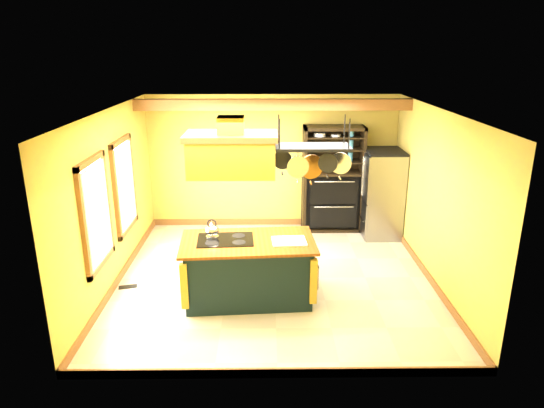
{
  "coord_description": "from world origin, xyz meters",
  "views": [
    {
      "loc": [
        -0.12,
        -7.11,
        3.59
      ],
      "look_at": [
        -0.03,
        0.3,
        1.17
      ],
      "focal_mm": 32.0,
      "sensor_mm": 36.0,
      "label": 1
    }
  ],
  "objects_px": {
    "refrigerator": "(381,196)",
    "pot_rack": "(313,154)",
    "kitchen_island": "(248,269)",
    "hutch": "(332,189)",
    "range_hood": "(232,152)"
  },
  "relations": [
    {
      "from": "kitchen_island",
      "to": "hutch",
      "type": "distance_m",
      "value": 3.34
    },
    {
      "from": "pot_rack",
      "to": "range_hood",
      "type": "bearing_deg",
      "value": -179.4
    },
    {
      "from": "range_hood",
      "to": "refrigerator",
      "type": "distance_m",
      "value": 3.98
    },
    {
      "from": "kitchen_island",
      "to": "pot_rack",
      "type": "xyz_separation_m",
      "value": [
        0.91,
        0.01,
        1.71
      ]
    },
    {
      "from": "refrigerator",
      "to": "hutch",
      "type": "xyz_separation_m",
      "value": [
        -0.92,
        0.37,
        0.02
      ]
    },
    {
      "from": "kitchen_island",
      "to": "hutch",
      "type": "height_order",
      "value": "hutch"
    },
    {
      "from": "pot_rack",
      "to": "refrigerator",
      "type": "distance_m",
      "value": 3.3
    },
    {
      "from": "range_hood",
      "to": "hutch",
      "type": "relative_size",
      "value": 0.59
    },
    {
      "from": "range_hood",
      "to": "pot_rack",
      "type": "height_order",
      "value": "same"
    },
    {
      "from": "kitchen_island",
      "to": "refrigerator",
      "type": "height_order",
      "value": "refrigerator"
    },
    {
      "from": "pot_rack",
      "to": "hutch",
      "type": "relative_size",
      "value": 0.52
    },
    {
      "from": "refrigerator",
      "to": "pot_rack",
      "type": "bearing_deg",
      "value": -122.45
    },
    {
      "from": "kitchen_island",
      "to": "range_hood",
      "type": "xyz_separation_m",
      "value": [
        -0.2,
        -0.0,
        1.75
      ]
    },
    {
      "from": "pot_rack",
      "to": "refrigerator",
      "type": "bearing_deg",
      "value": 57.55
    },
    {
      "from": "kitchen_island",
      "to": "range_hood",
      "type": "relative_size",
      "value": 1.6
    }
  ]
}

